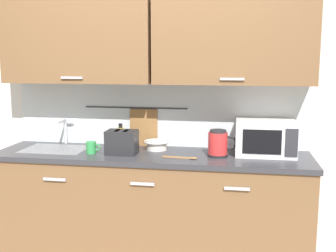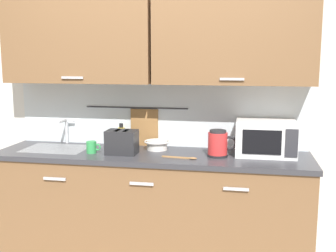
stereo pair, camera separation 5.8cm
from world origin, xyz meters
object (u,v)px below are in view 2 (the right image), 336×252
object	(u,v)px
mug_near_sink	(92,147)
mixing_bowl	(157,144)
dish_soap_bottle	(121,136)
toaster	(122,142)
wooden_spoon	(184,158)
electric_kettle	(218,144)
microwave	(266,138)

from	to	relation	value
mug_near_sink	mixing_bowl	world-z (taller)	mug_near_sink
dish_soap_bottle	mug_near_sink	world-z (taller)	dish_soap_bottle
dish_soap_bottle	toaster	bearing A→B (deg)	-72.30
mixing_bowl	wooden_spoon	distance (m)	0.37
dish_soap_bottle	mug_near_sink	distance (m)	0.35
mug_near_sink	mixing_bowl	distance (m)	0.54
dish_soap_bottle	wooden_spoon	bearing A→B (deg)	-30.86
dish_soap_bottle	wooden_spoon	distance (m)	0.70
mixing_bowl	dish_soap_bottle	bearing A→B (deg)	163.92
electric_kettle	microwave	bearing A→B (deg)	18.95
dish_soap_bottle	mug_near_sink	xyz separation A→B (m)	(-0.15, -0.31, -0.04)
mixing_bowl	toaster	world-z (taller)	toaster
microwave	dish_soap_bottle	distance (m)	1.22
electric_kettle	mixing_bowl	world-z (taller)	electric_kettle
mug_near_sink	toaster	size ratio (longest dim) A/B	0.47
mixing_bowl	wooden_spoon	bearing A→B (deg)	-44.86
electric_kettle	mixing_bowl	distance (m)	0.54
wooden_spoon	dish_soap_bottle	bearing A→B (deg)	149.14
dish_soap_bottle	mug_near_sink	size ratio (longest dim) A/B	1.63
microwave	toaster	size ratio (longest dim) A/B	1.80
mixing_bowl	toaster	size ratio (longest dim) A/B	0.84
microwave	wooden_spoon	size ratio (longest dim) A/B	1.66
electric_kettle	mug_near_sink	bearing A→B (deg)	-176.20
wooden_spoon	mixing_bowl	bearing A→B (deg)	135.14
microwave	mixing_bowl	xyz separation A→B (m)	(-0.88, 0.03, -0.09)
microwave	mixing_bowl	size ratio (longest dim) A/B	2.15
dish_soap_bottle	wooden_spoon	world-z (taller)	dish_soap_bottle
electric_kettle	toaster	size ratio (longest dim) A/B	0.89
microwave	electric_kettle	size ratio (longest dim) A/B	2.03
toaster	dish_soap_bottle	bearing A→B (deg)	107.70
electric_kettle	mug_near_sink	size ratio (longest dim) A/B	1.89
mug_near_sink	wooden_spoon	distance (m)	0.76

